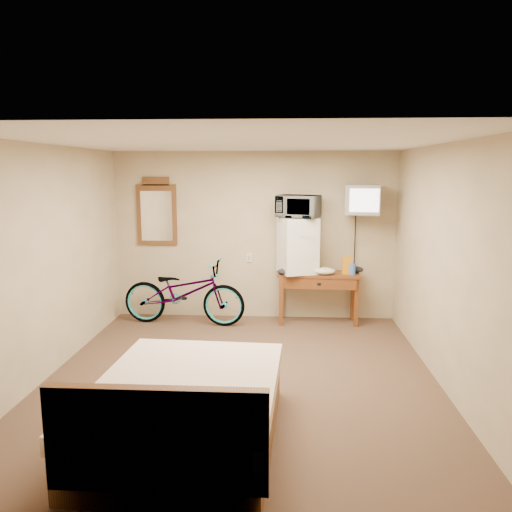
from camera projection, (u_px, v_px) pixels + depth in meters
The scene contains 13 objects.
room at pixel (241, 264), 5.22m from camera, with size 4.60×4.64×2.50m.
desk at pixel (318, 282), 7.25m from camera, with size 1.19×0.50×0.75m.
mini_fridge at pixel (298, 245), 7.20m from camera, with size 0.62×0.61×0.80m.
microwave at pixel (298, 206), 7.10m from camera, with size 0.58×0.39×0.32m, color white.
snack_bag at pixel (347, 265), 7.14m from camera, with size 0.13×0.07×0.26m, color orange.
blue_cup at pixel (352, 269), 7.11m from camera, with size 0.09×0.09×0.15m, color #3C6ACD.
cloth_cream at pixel (324, 271), 7.13m from camera, with size 0.32×0.25×0.10m, color beige.
cloth_dark_a at pixel (285, 272), 7.12m from camera, with size 0.23×0.17×0.09m, color black.
cloth_dark_b at pixel (356, 270), 7.25m from camera, with size 0.20×0.16×0.09m, color black.
crt_television at pixel (362, 200), 7.02m from camera, with size 0.52×0.60×0.42m.
wall_mirror at pixel (157, 212), 7.48m from camera, with size 0.60×0.04×1.02m.
bicycle at pixel (184, 292), 7.24m from camera, with size 0.63×1.80×0.95m, color black.
bed at pixel (185, 411), 4.04m from camera, with size 1.56×2.01×0.90m.
Camera 1 is at (0.46, -5.11, 2.22)m, focal length 35.00 mm.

